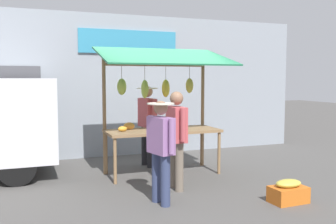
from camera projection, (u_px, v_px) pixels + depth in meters
ground_plane at (163, 174)px, 7.58m from camera, size 40.00×40.00×0.00m
street_backdrop at (129, 86)px, 9.45m from camera, size 9.00×0.30×3.40m
market_stall at (161, 95)px, 7.47m from camera, size 2.50×1.46×2.50m
vendor_with_sunhat at (147, 119)px, 8.16m from camera, size 0.44×0.72×1.72m
shopper_in_striped_shirt at (161, 144)px, 5.68m from camera, size 0.40×0.66×1.55m
shopper_in_grey_tee at (177, 133)px, 6.45m from camera, size 0.24×0.71×1.66m
produce_crate_near at (288, 192)px, 5.81m from camera, size 0.56×0.37×0.36m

